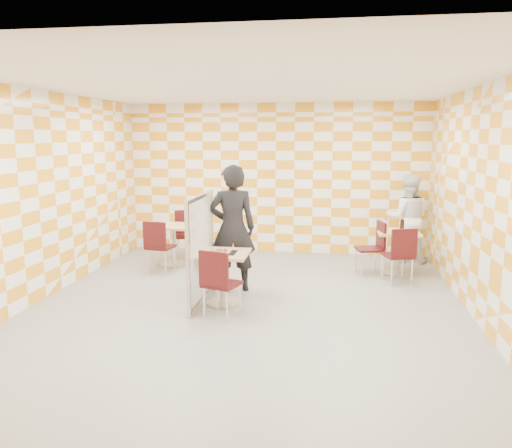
{
  "coord_description": "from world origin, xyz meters",
  "views": [
    {
      "loc": [
        1.12,
        -6.51,
        2.34
      ],
      "look_at": [
        0.1,
        0.2,
        1.15
      ],
      "focal_mm": 35.0,
      "sensor_mm": 36.0,
      "label": 1
    }
  ],
  "objects_px": {
    "main_table": "(223,269)",
    "man_dark": "(232,228)",
    "chair_second_side": "(375,243)",
    "chair_empty_near": "(158,243)",
    "second_table": "(398,245)",
    "empty_table": "(174,238)",
    "partition": "(201,248)",
    "chair_main_front": "(218,279)",
    "man_white": "(408,218)",
    "chair_second_front": "(401,251)",
    "sport_bottle": "(386,225)",
    "soda_bottle": "(402,225)",
    "chair_empty_far": "(186,230)"
  },
  "relations": [
    {
      "from": "main_table",
      "to": "man_dark",
      "type": "relative_size",
      "value": 0.39
    },
    {
      "from": "chair_second_side",
      "to": "chair_empty_near",
      "type": "relative_size",
      "value": 1.0
    },
    {
      "from": "second_table",
      "to": "empty_table",
      "type": "relative_size",
      "value": 1.0
    },
    {
      "from": "main_table",
      "to": "partition",
      "type": "bearing_deg",
      "value": 173.76
    },
    {
      "from": "chair_second_side",
      "to": "man_dark",
      "type": "xyz_separation_m",
      "value": [
        -2.23,
        -1.22,
        0.42
      ]
    },
    {
      "from": "second_table",
      "to": "partition",
      "type": "relative_size",
      "value": 0.48
    },
    {
      "from": "main_table",
      "to": "chair_main_front",
      "type": "xyz_separation_m",
      "value": [
        0.07,
        -0.61,
        0.04
      ]
    },
    {
      "from": "chair_second_side",
      "to": "man_white",
      "type": "bearing_deg",
      "value": 56.89
    },
    {
      "from": "chair_empty_near",
      "to": "man_white",
      "type": "relative_size",
      "value": 0.56
    },
    {
      "from": "main_table",
      "to": "chair_second_front",
      "type": "distance_m",
      "value": 2.93
    },
    {
      "from": "chair_main_front",
      "to": "chair_second_side",
      "type": "distance_m",
      "value": 3.31
    },
    {
      "from": "main_table",
      "to": "man_white",
      "type": "height_order",
      "value": "man_white"
    },
    {
      "from": "chair_second_front",
      "to": "chair_second_side",
      "type": "xyz_separation_m",
      "value": [
        -0.36,
        0.53,
        0.0
      ]
    },
    {
      "from": "empty_table",
      "to": "man_white",
      "type": "distance_m",
      "value": 4.38
    },
    {
      "from": "second_table",
      "to": "empty_table",
      "type": "bearing_deg",
      "value": 179.81
    },
    {
      "from": "chair_second_front",
      "to": "sport_bottle",
      "type": "xyz_separation_m",
      "value": [
        -0.17,
        0.76,
        0.29
      ]
    },
    {
      "from": "main_table",
      "to": "second_table",
      "type": "height_order",
      "value": "same"
    },
    {
      "from": "soda_bottle",
      "to": "man_white",
      "type": "bearing_deg",
      "value": 76.38
    },
    {
      "from": "man_white",
      "to": "sport_bottle",
      "type": "bearing_deg",
      "value": 64.47
    },
    {
      "from": "main_table",
      "to": "chair_second_front",
      "type": "bearing_deg",
      "value": 27.75
    },
    {
      "from": "empty_table",
      "to": "sport_bottle",
      "type": "relative_size",
      "value": 3.75
    },
    {
      "from": "chair_main_front",
      "to": "man_white",
      "type": "bearing_deg",
      "value": 51.29
    },
    {
      "from": "main_table",
      "to": "empty_table",
      "type": "distance_m",
      "value": 2.43
    },
    {
      "from": "man_white",
      "to": "main_table",
      "type": "bearing_deg",
      "value": 50.48
    },
    {
      "from": "main_table",
      "to": "partition",
      "type": "xyz_separation_m",
      "value": [
        -0.33,
        0.04,
        0.28
      ]
    },
    {
      "from": "chair_second_front",
      "to": "man_white",
      "type": "bearing_deg",
      "value": 78.71
    },
    {
      "from": "second_table",
      "to": "sport_bottle",
      "type": "xyz_separation_m",
      "value": [
        -0.2,
        0.13,
        0.33
      ]
    },
    {
      "from": "chair_empty_far",
      "to": "sport_bottle",
      "type": "height_order",
      "value": "sport_bottle"
    },
    {
      "from": "man_dark",
      "to": "chair_second_side",
      "type": "bearing_deg",
      "value": -165.97
    },
    {
      "from": "partition",
      "to": "sport_bottle",
      "type": "distance_m",
      "value": 3.45
    },
    {
      "from": "main_table",
      "to": "chair_second_front",
      "type": "relative_size",
      "value": 0.81
    },
    {
      "from": "main_table",
      "to": "man_white",
      "type": "xyz_separation_m",
      "value": [
        2.9,
        2.93,
        0.32
      ]
    },
    {
      "from": "main_table",
      "to": "second_table",
      "type": "distance_m",
      "value": 3.3
    },
    {
      "from": "chair_main_front",
      "to": "man_white",
      "type": "distance_m",
      "value": 4.55
    },
    {
      "from": "chair_empty_far",
      "to": "man_dark",
      "type": "bearing_deg",
      "value": -55.89
    },
    {
      "from": "second_table",
      "to": "sport_bottle",
      "type": "height_order",
      "value": "sport_bottle"
    },
    {
      "from": "man_dark",
      "to": "chair_empty_near",
      "type": "bearing_deg",
      "value": -41.03
    },
    {
      "from": "chair_empty_far",
      "to": "sport_bottle",
      "type": "bearing_deg",
      "value": -7.46
    },
    {
      "from": "chair_second_side",
      "to": "chair_empty_far",
      "type": "bearing_deg",
      "value": 168.63
    },
    {
      "from": "empty_table",
      "to": "soda_bottle",
      "type": "distance_m",
      "value": 4.07
    },
    {
      "from": "chair_second_front",
      "to": "chair_empty_near",
      "type": "xyz_separation_m",
      "value": [
        -4.04,
        0.04,
        0.0
      ]
    },
    {
      "from": "chair_main_front",
      "to": "partition",
      "type": "relative_size",
      "value": 0.6
    },
    {
      "from": "chair_main_front",
      "to": "partition",
      "type": "distance_m",
      "value": 0.79
    },
    {
      "from": "empty_table",
      "to": "chair_second_side",
      "type": "height_order",
      "value": "chair_second_side"
    },
    {
      "from": "sport_bottle",
      "to": "main_table",
      "type": "bearing_deg",
      "value": -138.78
    },
    {
      "from": "soda_bottle",
      "to": "chair_main_front",
      "type": "bearing_deg",
      "value": -134.77
    },
    {
      "from": "chair_second_side",
      "to": "chair_main_front",
      "type": "bearing_deg",
      "value": -130.8
    },
    {
      "from": "chair_second_front",
      "to": "partition",
      "type": "height_order",
      "value": "partition"
    },
    {
      "from": "sport_bottle",
      "to": "chair_empty_near",
      "type": "bearing_deg",
      "value": -169.47
    },
    {
      "from": "empty_table",
      "to": "chair_empty_far",
      "type": "bearing_deg",
      "value": 84.2
    }
  ]
}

